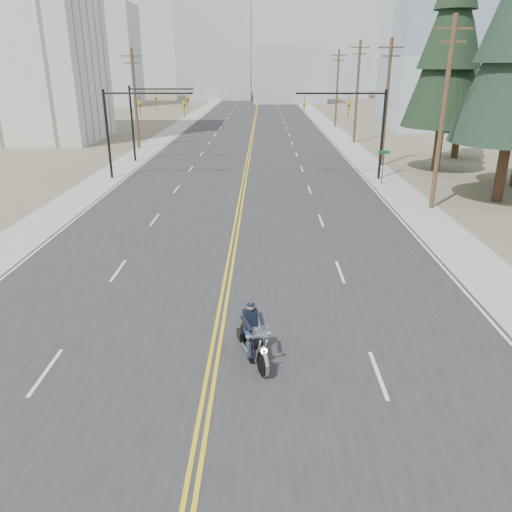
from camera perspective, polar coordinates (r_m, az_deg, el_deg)
The scene contains 24 objects.
ground_plane at distance 12.36m, azimuth -7.11°, elevation -23.72°, with size 400.00×400.00×0.00m, color #776D56.
road at distance 79.19m, azimuth -0.27°, elevation 14.57°, with size 20.00×200.00×0.01m, color #303033.
sidewalk_left at distance 80.24m, azimuth -8.78°, elevation 14.42°, with size 3.00×200.00×0.01m, color #A5A5A0.
sidewalk_right at distance 79.80m, azimuth 8.28°, elevation 14.41°, with size 3.00×200.00×0.01m, color #A5A5A0.
traffic_mast_left at distance 42.20m, azimuth -14.07°, elevation 15.20°, with size 7.10×0.26×7.00m.
traffic_mast_right at distance 41.54m, azimuth 11.59°, elevation 15.31°, with size 7.10×0.26×7.00m.
traffic_mast_far at distance 50.04m, azimuth -12.15°, elevation 16.07°, with size 6.10×0.26×7.00m.
street_sign at distance 40.38m, azimuth 14.35°, elevation 10.45°, with size 0.90×0.06×2.62m.
utility_pole_b at distance 33.65m, azimuth 20.61°, elevation 15.04°, with size 2.20×0.30×11.50m.
utility_pole_c at distance 48.06m, azimuth 14.67°, elevation 16.72°, with size 2.20×0.30×11.00m.
utility_pole_d at distance 62.73m, azimuth 11.49°, elevation 18.01°, with size 2.20×0.30×11.50m.
utility_pole_e at distance 79.52m, azimuth 9.26°, elevation 18.48°, with size 2.20×0.30×11.00m.
utility_pole_left at distance 58.50m, azimuth -13.65°, elevation 17.18°, with size 2.20×0.30×10.50m.
apartment_block at distance 70.50m, azimuth -26.36°, elevation 24.06°, with size 18.00×14.00×30.00m, color silver.
glass_building at distance 84.41m, azimuth 23.53°, elevation 20.16°, with size 24.00×16.00×20.00m, color #9EB5CC.
haze_bldg_a at distance 129.01m, azimuth -16.75°, elevation 21.07°, with size 14.00×12.00×22.00m, color #B7BCC6.
haze_bldg_b at distance 133.87m, azimuth 3.85°, elevation 20.08°, with size 18.00×14.00×14.00m, color #ADB2B7.
haze_bldg_c at distance 124.78m, azimuth 20.04°, elevation 19.83°, with size 16.00×12.00×18.00m, color #B7BCC6.
haze_bldg_d at distance 149.38m, azimuth -4.71°, elevation 22.44°, with size 20.00×15.00×26.00m, color #ADB2B7.
haze_bldg_e at distance 160.45m, azimuth 9.83°, elevation 19.60°, with size 14.00×14.00×12.00m, color #B7BCC6.
haze_bldg_f at distance 147.97m, azimuth -20.75°, elevation 19.33°, with size 12.00×12.00×16.00m, color #ADB2B7.
motorcyclist at distance 15.55m, azimuth -0.26°, elevation -8.91°, with size 1.02×2.37×1.85m, color black, non-canonical shape.
conifer_tall at distance 47.05m, azimuth 21.49°, elevation 22.27°, with size 6.83×6.83×18.98m.
conifer_far at distance 54.69m, azimuth 22.77°, elevation 18.12°, with size 4.88×4.88×13.07m.
Camera 1 is at (1.53, -8.70, 8.64)m, focal length 35.00 mm.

